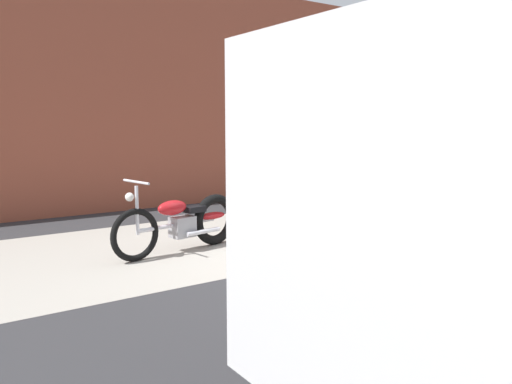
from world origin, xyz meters
name	(u,v)px	position (x,y,z in m)	size (l,w,h in m)	color
ground_plane	(328,258)	(0.00, 0.00, 0.00)	(80.00, 80.00, 0.00)	#2D2D30
sidewalk_slab	(253,234)	(0.00, 1.75, 0.00)	(36.00, 3.50, 0.01)	#9E998E
brick_building_wall	(159,95)	(0.00, 5.20, 2.31)	(36.00, 0.50, 4.63)	brown
motorcycle_red	(187,222)	(-1.32, 1.40, 0.40)	(1.99, 0.63, 1.03)	black
motorcycle_black	(292,206)	(0.72, 1.66, 0.40)	(2.00, 0.60, 1.03)	black
fire_hydrant	(449,197)	(3.55, 0.71, 0.42)	(0.22, 0.22, 0.84)	red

